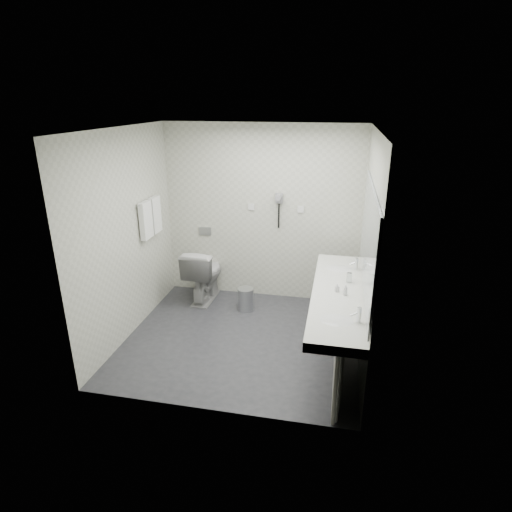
# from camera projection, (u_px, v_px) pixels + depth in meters

# --- Properties ---
(floor) EXTENTS (2.80, 2.80, 0.00)m
(floor) POSITION_uv_depth(u_px,v_px,m) (242.00, 338.00, 5.23)
(floor) COLOR #2B2B31
(floor) RESTS_ON ground
(ceiling) EXTENTS (2.80, 2.80, 0.00)m
(ceiling) POSITION_uv_depth(u_px,v_px,m) (239.00, 129.00, 4.35)
(ceiling) COLOR silver
(ceiling) RESTS_ON wall_back
(wall_back) EXTENTS (2.80, 0.00, 2.80)m
(wall_back) POSITION_uv_depth(u_px,v_px,m) (262.00, 214.00, 5.98)
(wall_back) COLOR beige
(wall_back) RESTS_ON floor
(wall_front) EXTENTS (2.80, 0.00, 2.80)m
(wall_front) POSITION_uv_depth(u_px,v_px,m) (205.00, 291.00, 3.60)
(wall_front) COLOR beige
(wall_front) RESTS_ON floor
(wall_left) EXTENTS (0.00, 2.60, 2.60)m
(wall_left) POSITION_uv_depth(u_px,v_px,m) (127.00, 236.00, 5.05)
(wall_left) COLOR beige
(wall_left) RESTS_ON floor
(wall_right) EXTENTS (0.00, 2.60, 2.60)m
(wall_right) POSITION_uv_depth(u_px,v_px,m) (367.00, 252.00, 4.53)
(wall_right) COLOR beige
(wall_right) RESTS_ON floor
(vanity_counter) EXTENTS (0.55, 2.20, 0.10)m
(vanity_counter) POSITION_uv_depth(u_px,v_px,m) (338.00, 295.00, 4.55)
(vanity_counter) COLOR silver
(vanity_counter) RESTS_ON floor
(vanity_panel) EXTENTS (0.03, 2.15, 0.75)m
(vanity_panel) POSITION_uv_depth(u_px,v_px,m) (338.00, 330.00, 4.70)
(vanity_panel) COLOR #999791
(vanity_panel) RESTS_ON floor
(vanity_post_near) EXTENTS (0.06, 0.06, 0.75)m
(vanity_post_near) POSITION_uv_depth(u_px,v_px,m) (338.00, 389.00, 3.74)
(vanity_post_near) COLOR silver
(vanity_post_near) RESTS_ON floor
(vanity_post_far) EXTENTS (0.06, 0.06, 0.75)m
(vanity_post_far) POSITION_uv_depth(u_px,v_px,m) (342.00, 291.00, 5.65)
(vanity_post_far) COLOR silver
(vanity_post_far) RESTS_ON floor
(mirror) EXTENTS (0.02, 2.20, 1.05)m
(mirror) POSITION_uv_depth(u_px,v_px,m) (368.00, 240.00, 4.28)
(mirror) COLOR #B2BCC6
(mirror) RESTS_ON wall_right
(basin_near) EXTENTS (0.40, 0.31, 0.05)m
(basin_near) POSITION_uv_depth(u_px,v_px,m) (337.00, 322.00, 3.95)
(basin_near) COLOR silver
(basin_near) RESTS_ON vanity_counter
(basin_far) EXTENTS (0.40, 0.31, 0.05)m
(basin_far) POSITION_uv_depth(u_px,v_px,m) (339.00, 270.00, 5.14)
(basin_far) COLOR silver
(basin_far) RESTS_ON vanity_counter
(faucet_near) EXTENTS (0.04, 0.04, 0.15)m
(faucet_near) POSITION_uv_depth(u_px,v_px,m) (359.00, 315.00, 3.88)
(faucet_near) COLOR silver
(faucet_near) RESTS_ON vanity_counter
(faucet_far) EXTENTS (0.04, 0.04, 0.15)m
(faucet_far) POSITION_uv_depth(u_px,v_px,m) (356.00, 264.00, 5.07)
(faucet_far) COLOR silver
(faucet_far) RESTS_ON vanity_counter
(soap_bottle_a) EXTENTS (0.05, 0.05, 0.09)m
(soap_bottle_a) POSITION_uv_depth(u_px,v_px,m) (337.00, 288.00, 4.51)
(soap_bottle_a) COLOR silver
(soap_bottle_a) RESTS_ON vanity_counter
(soap_bottle_c) EXTENTS (0.06, 0.06, 0.12)m
(soap_bottle_c) POSITION_uv_depth(u_px,v_px,m) (345.00, 290.00, 4.43)
(soap_bottle_c) COLOR silver
(soap_bottle_c) RESTS_ON vanity_counter
(glass_left) EXTENTS (0.07, 0.07, 0.11)m
(glass_left) POSITION_uv_depth(u_px,v_px,m) (349.00, 278.00, 4.73)
(glass_left) COLOR silver
(glass_left) RESTS_ON vanity_counter
(toilet) EXTENTS (0.47, 0.80, 0.80)m
(toilet) POSITION_uv_depth(u_px,v_px,m) (204.00, 274.00, 6.13)
(toilet) COLOR silver
(toilet) RESTS_ON floor
(flush_plate) EXTENTS (0.18, 0.02, 0.12)m
(flush_plate) POSITION_uv_depth(u_px,v_px,m) (205.00, 231.00, 6.23)
(flush_plate) COLOR #B2B5BA
(flush_plate) RESTS_ON wall_back
(pedal_bin) EXTENTS (0.24, 0.24, 0.31)m
(pedal_bin) POSITION_uv_depth(u_px,v_px,m) (246.00, 300.00, 5.89)
(pedal_bin) COLOR #B2B5BA
(pedal_bin) RESTS_ON floor
(bin_lid) EXTENTS (0.22, 0.22, 0.02)m
(bin_lid) POSITION_uv_depth(u_px,v_px,m) (246.00, 289.00, 5.83)
(bin_lid) COLOR #B2B5BA
(bin_lid) RESTS_ON pedal_bin
(towel_rail) EXTENTS (0.02, 0.62, 0.02)m
(towel_rail) POSITION_uv_depth(u_px,v_px,m) (148.00, 201.00, 5.44)
(towel_rail) COLOR silver
(towel_rail) RESTS_ON wall_left
(towel_near) EXTENTS (0.07, 0.24, 0.48)m
(towel_near) POSITION_uv_depth(u_px,v_px,m) (146.00, 220.00, 5.39)
(towel_near) COLOR white
(towel_near) RESTS_ON towel_rail
(towel_far) EXTENTS (0.07, 0.24, 0.48)m
(towel_far) POSITION_uv_depth(u_px,v_px,m) (155.00, 215.00, 5.64)
(towel_far) COLOR white
(towel_far) RESTS_ON towel_rail
(dryer_cradle) EXTENTS (0.10, 0.04, 0.14)m
(dryer_cradle) POSITION_uv_depth(u_px,v_px,m) (279.00, 198.00, 5.82)
(dryer_cradle) COLOR gray
(dryer_cradle) RESTS_ON wall_back
(dryer_barrel) EXTENTS (0.08, 0.14, 0.08)m
(dryer_barrel) POSITION_uv_depth(u_px,v_px,m) (279.00, 197.00, 5.74)
(dryer_barrel) COLOR gray
(dryer_barrel) RESTS_ON dryer_cradle
(dryer_cord) EXTENTS (0.02, 0.02, 0.35)m
(dryer_cord) POSITION_uv_depth(u_px,v_px,m) (279.00, 216.00, 5.89)
(dryer_cord) COLOR black
(dryer_cord) RESTS_ON dryer_cradle
(switch_plate_a) EXTENTS (0.09, 0.02, 0.09)m
(switch_plate_a) POSITION_uv_depth(u_px,v_px,m) (251.00, 207.00, 5.96)
(switch_plate_a) COLOR silver
(switch_plate_a) RESTS_ON wall_back
(switch_plate_b) EXTENTS (0.09, 0.02, 0.09)m
(switch_plate_b) POSITION_uv_depth(u_px,v_px,m) (301.00, 209.00, 5.83)
(switch_plate_b) COLOR silver
(switch_plate_b) RESTS_ON wall_back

